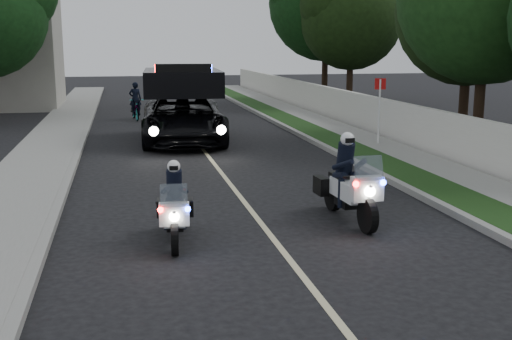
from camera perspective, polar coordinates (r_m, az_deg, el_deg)
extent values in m
plane|color=black|center=(12.49, 0.77, -5.24)|extent=(120.00, 120.00, 0.00)
cube|color=gray|center=(22.97, 5.26, 2.57)|extent=(0.20, 60.00, 0.15)
cube|color=#193814|center=(23.18, 6.92, 2.62)|extent=(1.20, 60.00, 0.16)
cube|color=gray|center=(23.63, 9.91, 2.70)|extent=(1.40, 60.00, 0.16)
cube|color=beige|center=(23.93, 12.19, 4.35)|extent=(0.22, 60.00, 1.50)
cube|color=gray|center=(22.00, -15.61, 1.81)|extent=(0.20, 60.00, 0.15)
cube|color=gray|center=(22.10, -18.45, 1.69)|extent=(2.00, 60.00, 0.16)
cube|color=#BFB78C|center=(22.12, -4.94, 2.05)|extent=(0.12, 50.00, 0.01)
imported|color=black|center=(23.46, -6.52, 2.54)|extent=(3.31, 6.50, 3.08)
imported|color=black|center=(30.65, -10.75, 4.48)|extent=(0.87, 1.97, 1.00)
imported|color=black|center=(30.65, -10.75, 4.48)|extent=(0.58, 0.40, 1.58)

